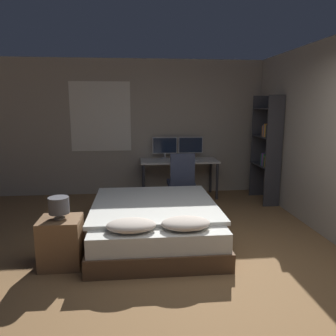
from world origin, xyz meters
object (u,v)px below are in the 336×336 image
(bed, at_px, (155,222))
(monitor_right, at_px, (191,146))
(monitor_left, at_px, (165,146))
(office_chair, at_px, (181,186))
(nightstand, at_px, (61,242))
(bedside_lamp, at_px, (59,206))
(keyboard, at_px, (181,161))
(bookshelf, at_px, (268,145))
(desk, at_px, (179,164))
(computer_mouse, at_px, (196,161))

(bed, relative_size, monitor_right, 4.12)
(monitor_left, height_order, office_chair, monitor_left)
(nightstand, bearing_deg, monitor_right, 56.15)
(bedside_lamp, bearing_deg, monitor_left, 63.81)
(keyboard, distance_m, bookshelf, 1.64)
(desk, relative_size, computer_mouse, 21.59)
(monitor_right, xyz_separation_m, office_chair, (-0.32, -0.92, -0.59))
(keyboard, distance_m, computer_mouse, 0.30)
(nightstand, relative_size, monitor_left, 1.12)
(nightstand, height_order, monitor_left, monitor_left)
(desk, bearing_deg, bookshelf, -18.10)
(computer_mouse, bearing_deg, desk, 143.40)
(nightstand, xyz_separation_m, office_chair, (1.66, 2.02, 0.12))
(office_chair, bearing_deg, monitor_right, 71.06)
(keyboard, bearing_deg, bedside_lamp, -124.39)
(keyboard, relative_size, bookshelf, 0.21)
(desk, distance_m, bookshelf, 1.71)
(keyboard, bearing_deg, computer_mouse, 0.00)
(nightstand, xyz_separation_m, monitor_left, (1.44, 2.94, 0.71))
(nightstand, height_order, monitor_right, monitor_right)
(bedside_lamp, xyz_separation_m, keyboard, (1.71, 2.49, 0.04))
(bed, distance_m, nightstand, 1.26)
(bedside_lamp, xyz_separation_m, desk, (1.71, 2.71, -0.06))
(bed, relative_size, bookshelf, 1.03)
(nightstand, distance_m, bedside_lamp, 0.43)
(monitor_left, bearing_deg, desk, -40.35)
(bed, xyz_separation_m, monitor_left, (0.35, 2.33, 0.74))
(office_chair, bearing_deg, bookshelf, 6.33)
(nightstand, distance_m, desk, 3.23)
(monitor_left, xyz_separation_m, computer_mouse, (0.56, -0.44, -0.23))
(computer_mouse, bearing_deg, bed, -115.61)
(bedside_lamp, bearing_deg, keyboard, 55.61)
(desk, distance_m, monitor_right, 0.48)
(monitor_left, relative_size, computer_mouse, 7.10)
(monitor_left, height_order, bookshelf, bookshelf)
(bedside_lamp, relative_size, keyboard, 0.60)
(bed, distance_m, computer_mouse, 2.15)
(keyboard, bearing_deg, nightstand, -124.39)
(nightstand, xyz_separation_m, bedside_lamp, (0.00, 0.00, 0.43))
(bedside_lamp, distance_m, computer_mouse, 3.20)
(monitor_left, bearing_deg, bed, -98.42)
(bed, height_order, bedside_lamp, bedside_lamp)
(computer_mouse, height_order, bookshelf, bookshelf)
(computer_mouse, height_order, office_chair, office_chair)
(bed, relative_size, bedside_lamp, 8.27)
(bed, bearing_deg, desk, 73.90)
(computer_mouse, xyz_separation_m, bookshelf, (1.28, -0.30, 0.32))
(bookshelf, bearing_deg, desk, 161.90)
(desk, height_order, computer_mouse, computer_mouse)
(office_chair, bearing_deg, desk, 85.70)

